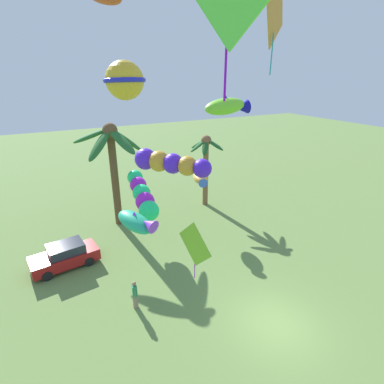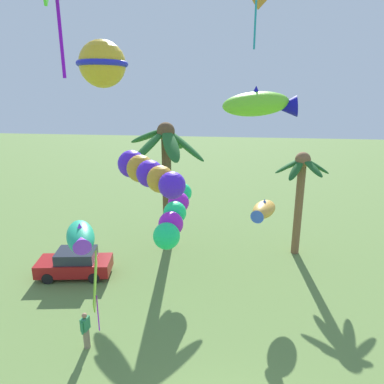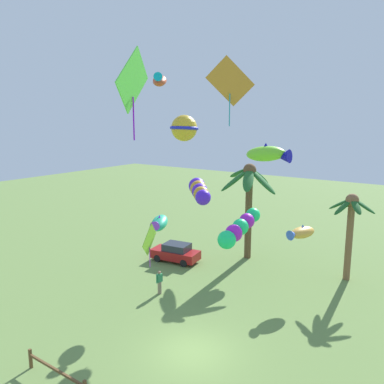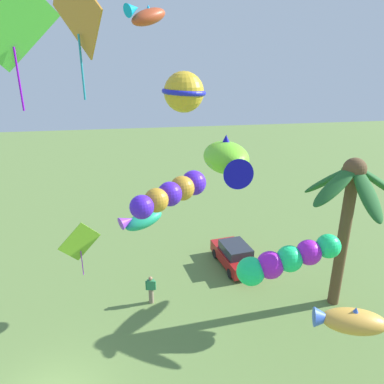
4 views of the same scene
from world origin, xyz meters
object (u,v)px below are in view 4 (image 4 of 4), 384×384
object	(u,v)px
kite_diamond_1	(80,243)
kite_tube_8	(284,260)
kite_ball_7	(184,92)
palm_tree_0	(349,198)
kite_fish_5	(227,158)
parked_car_0	(234,255)
spectator_0	(151,289)
kite_fish_4	(349,320)
kite_fish_0	(141,220)
kite_tube_3	(173,192)
kite_diamond_9	(10,23)
kite_diamond_2	(76,9)
kite_fish_6	(146,16)

from	to	relation	value
kite_diamond_1	kite_tube_8	bearing A→B (deg)	84.84
kite_diamond_1	kite_ball_7	world-z (taller)	kite_ball_7
palm_tree_0	kite_fish_5	distance (m)	9.61
kite_tube_8	parked_car_0	bearing A→B (deg)	-172.98
parked_car_0	kite_ball_7	world-z (taller)	kite_ball_7
kite_fish_5	kite_ball_7	distance (m)	5.83
spectator_0	kite_diamond_1	size ratio (longest dim) A/B	0.63
kite_fish_4	spectator_0	bearing A→B (deg)	-139.20
kite_fish_0	parked_car_0	bearing A→B (deg)	118.17
kite_tube_3	kite_diamond_9	distance (m)	8.06
palm_tree_0	kite_tube_3	world-z (taller)	palm_tree_0
kite_diamond_2	kite_fish_6	bearing A→B (deg)	161.56
parked_car_0	kite_tube_8	world-z (taller)	kite_tube_8
kite_tube_8	kite_diamond_9	size ratio (longest dim) A/B	1.05
kite_fish_6	kite_fish_4	bearing A→B (deg)	39.11
palm_tree_0	kite_ball_7	size ratio (longest dim) A/B	4.21
kite_fish_4	kite_fish_5	bearing A→B (deg)	-100.07
spectator_0	kite_diamond_1	distance (m)	5.31
kite_diamond_9	kite_tube_8	bearing A→B (deg)	86.99
kite_diamond_1	kite_tube_3	world-z (taller)	kite_tube_3
kite_diamond_9	kite_fish_5	bearing A→B (deg)	55.02
kite_diamond_1	kite_fish_6	bearing A→B (deg)	118.96
palm_tree_0	kite_tube_8	xyz separation A→B (m)	(1.00, -3.50, -2.44)
kite_diamond_2	kite_tube_3	distance (m)	7.50
parked_car_0	kite_fish_0	distance (m)	7.70
parked_car_0	kite_diamond_2	world-z (taller)	kite_diamond_2
kite_tube_3	kite_fish_4	distance (m)	7.75
spectator_0	kite_fish_4	distance (m)	10.04
kite_tube_3	kite_fish_0	bearing A→B (deg)	-149.83
palm_tree_0	kite_fish_4	size ratio (longest dim) A/B	3.18
kite_fish_6	kite_diamond_9	size ratio (longest dim) A/B	0.45
palm_tree_0	kite_diamond_1	xyz separation A→B (m)	(0.18, -12.50, -1.11)
kite_fish_6	kite_tube_3	bearing A→B (deg)	13.99
kite_fish_0	kite_fish_6	xyz separation A→B (m)	(-0.32, 0.65, 8.78)
kite_diamond_1	kite_tube_3	bearing A→B (deg)	80.07
kite_fish_0	spectator_0	bearing A→B (deg)	134.43
kite_ball_7	kite_diamond_9	world-z (taller)	kite_diamond_9
palm_tree_0	kite_fish_6	bearing A→B (deg)	-100.18
kite_diamond_9	parked_car_0	bearing A→B (deg)	116.61
kite_fish_0	kite_diamond_1	size ratio (longest dim) A/B	0.94
kite_tube_3	kite_tube_8	bearing A→B (deg)	88.61
kite_fish_5	kite_fish_6	world-z (taller)	kite_fish_6
kite_diamond_1	kite_fish_4	world-z (taller)	kite_diamond_1
kite_diamond_2	kite_tube_8	distance (m)	12.81
spectator_0	kite_tube_3	bearing A→B (deg)	21.25
kite_fish_5	kite_diamond_9	size ratio (longest dim) A/B	0.61
spectator_0	kite_tube_3	distance (m)	6.82
palm_tree_0	kite_fish_4	xyz separation A→B (m)	(5.60, -3.29, -2.01)
kite_diamond_1	kite_tube_8	distance (m)	9.13
kite_diamond_2	kite_fish_5	size ratio (longest dim) A/B	1.20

